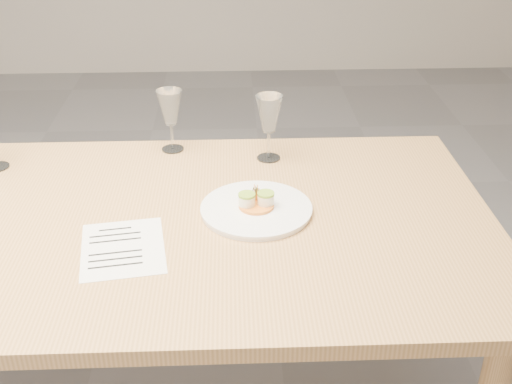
{
  "coord_description": "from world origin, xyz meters",
  "views": [
    {
      "loc": [
        0.51,
        -1.45,
        1.63
      ],
      "look_at": [
        0.57,
        0.04,
        0.8
      ],
      "focal_mm": 45.0,
      "sensor_mm": 36.0,
      "label": 1
    }
  ],
  "objects_px": {
    "wine_glass_1": "(170,109)",
    "wine_glass_2": "(269,115)",
    "dinner_plate": "(256,208)",
    "recipe_sheet": "(123,248)",
    "dining_table": "(44,243)"
  },
  "relations": [
    {
      "from": "dinner_plate",
      "to": "recipe_sheet",
      "type": "relative_size",
      "value": 1.06
    },
    {
      "from": "recipe_sheet",
      "to": "wine_glass_2",
      "type": "height_order",
      "value": "wine_glass_2"
    },
    {
      "from": "dinner_plate",
      "to": "dining_table",
      "type": "bearing_deg",
      "value": -177.56
    },
    {
      "from": "recipe_sheet",
      "to": "wine_glass_1",
      "type": "bearing_deg",
      "value": 72.98
    },
    {
      "from": "dinner_plate",
      "to": "recipe_sheet",
      "type": "height_order",
      "value": "dinner_plate"
    },
    {
      "from": "wine_glass_2",
      "to": "recipe_sheet",
      "type": "bearing_deg",
      "value": -128.36
    },
    {
      "from": "dining_table",
      "to": "wine_glass_1",
      "type": "relative_size",
      "value": 12.02
    },
    {
      "from": "dinner_plate",
      "to": "wine_glass_1",
      "type": "height_order",
      "value": "wine_glass_1"
    },
    {
      "from": "wine_glass_1",
      "to": "wine_glass_2",
      "type": "bearing_deg",
      "value": -14.31
    },
    {
      "from": "wine_glass_1",
      "to": "wine_glass_2",
      "type": "distance_m",
      "value": 0.31
    },
    {
      "from": "dining_table",
      "to": "wine_glass_1",
      "type": "distance_m",
      "value": 0.57
    },
    {
      "from": "dining_table",
      "to": "dinner_plate",
      "type": "relative_size",
      "value": 8.01
    },
    {
      "from": "dining_table",
      "to": "wine_glass_2",
      "type": "xyz_separation_m",
      "value": [
        0.62,
        0.35,
        0.21
      ]
    },
    {
      "from": "dining_table",
      "to": "wine_glass_2",
      "type": "height_order",
      "value": "wine_glass_2"
    },
    {
      "from": "wine_glass_1",
      "to": "wine_glass_2",
      "type": "xyz_separation_m",
      "value": [
        0.3,
        -0.08,
        0.0
      ]
    }
  ]
}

